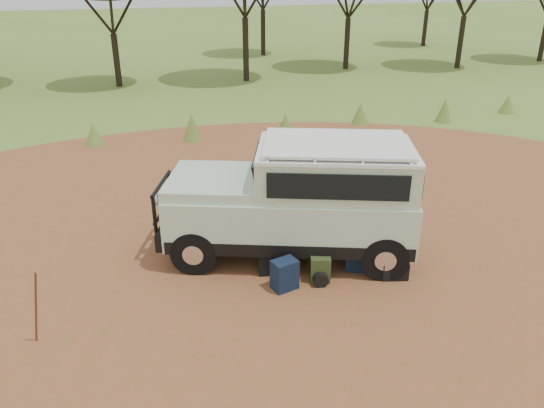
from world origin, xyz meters
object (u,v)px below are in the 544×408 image
object	(u,v)px
backpack_navy	(285,275)
backpack_olive	(320,269)
duffel_navy	(357,258)
backpack_black	(270,258)
safari_vehicle	(299,202)
walking_staff	(36,308)
hard_case	(394,269)

from	to	relation	value
backpack_navy	backpack_olive	xyz separation A→B (m)	(0.68, 0.05, -0.03)
duffel_navy	backpack_black	bearing A→B (deg)	-167.93
safari_vehicle	duffel_navy	distance (m)	1.49
backpack_olive	walking_staff	bearing A→B (deg)	-157.82
backpack_navy	safari_vehicle	bearing A→B (deg)	45.07
backpack_black	duffel_navy	bearing A→B (deg)	-0.95
backpack_navy	backpack_olive	distance (m)	0.68
backpack_black	backpack_navy	size ratio (longest dim) A/B	1.09
backpack_olive	backpack_navy	bearing A→B (deg)	-159.33
duffel_navy	hard_case	world-z (taller)	duffel_navy
safari_vehicle	hard_case	distance (m)	2.11
safari_vehicle	walking_staff	distance (m)	4.77
safari_vehicle	walking_staff	xyz separation A→B (m)	(-4.49, -1.54, -0.44)
walking_staff	duffel_navy	distance (m)	5.40
backpack_black	hard_case	distance (m)	2.22
safari_vehicle	backpack_black	xyz separation A→B (m)	(-0.70, -0.53, -0.80)
backpack_olive	hard_case	bearing A→B (deg)	5.24
walking_staff	backpack_olive	distance (m)	4.59
safari_vehicle	duffel_navy	size ratio (longest dim) A/B	10.53
backpack_olive	hard_case	xyz separation A→B (m)	(1.31, -0.25, -0.08)
safari_vehicle	backpack_black	size ratio (longest dim) A/B	8.32
backpack_black	safari_vehicle	bearing A→B (deg)	48.37
backpack_black	hard_case	world-z (taller)	backpack_black
walking_staff	backpack_navy	bearing A→B (deg)	-35.08
backpack_navy	hard_case	size ratio (longest dim) A/B	1.18
backpack_olive	duffel_navy	world-z (taller)	backpack_olive
duffel_navy	hard_case	xyz separation A→B (m)	(0.52, -0.44, -0.07)
backpack_black	backpack_olive	bearing A→B (deg)	-23.44
backpack_black	backpack_navy	distance (m)	0.59
safari_vehicle	backpack_navy	size ratio (longest dim) A/B	9.03
backpack_olive	duffel_navy	bearing A→B (deg)	29.33
safari_vehicle	hard_case	xyz separation A→B (m)	(1.37, -1.31, -0.93)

